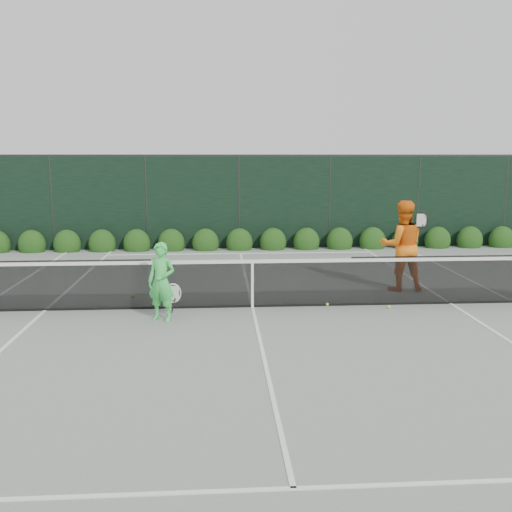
{
  "coord_description": "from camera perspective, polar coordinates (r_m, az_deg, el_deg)",
  "views": [
    {
      "loc": [
        -0.66,
        -11.16,
        3.04
      ],
      "look_at": [
        0.09,
        0.3,
        1.0
      ],
      "focal_mm": 40.0,
      "sensor_mm": 36.0,
      "label": 1
    }
  ],
  "objects": [
    {
      "name": "ground",
      "position": [
        11.59,
        -0.36,
        -5.14
      ],
      "size": [
        80.0,
        80.0,
        0.0
      ],
      "primitive_type": "plane",
      "color": "gray",
      "rests_on": "ground"
    },
    {
      "name": "tennis_net",
      "position": [
        11.46,
        -0.49,
        -2.58
      ],
      "size": [
        12.9,
        0.1,
        1.07
      ],
      "color": "black",
      "rests_on": "ground"
    },
    {
      "name": "player_woman",
      "position": [
        10.68,
        -9.42,
        -2.55
      ],
      "size": [
        0.67,
        0.52,
        1.47
      ],
      "rotation": [
        0.0,
        0.0,
        -0.38
      ],
      "color": "#3FD957",
      "rests_on": "ground"
    },
    {
      "name": "player_man",
      "position": [
        13.27,
        14.4,
        1.01
      ],
      "size": [
        1.04,
        0.83,
        2.04
      ],
      "rotation": [
        0.0,
        0.0,
        3.08
      ],
      "color": "orange",
      "rests_on": "ground"
    },
    {
      "name": "court_lines",
      "position": [
        11.59,
        -0.36,
        -5.11
      ],
      "size": [
        11.03,
        23.83,
        0.01
      ],
      "color": "white",
      "rests_on": "ground"
    },
    {
      "name": "windscreen_fence",
      "position": [
        8.61,
        0.7,
        -0.12
      ],
      "size": [
        32.0,
        21.07,
        3.06
      ],
      "color": "black",
      "rests_on": "ground"
    },
    {
      "name": "hedge_row",
      "position": [
        18.54,
        -1.67,
        1.36
      ],
      "size": [
        31.66,
        0.65,
        0.94
      ],
      "color": "#183A0F",
      "rests_on": "ground"
    },
    {
      "name": "tennis_balls",
      "position": [
        11.74,
        -2.1,
        -4.78
      ],
      "size": [
        5.33,
        1.24,
        0.07
      ],
      "color": "#CCED34",
      "rests_on": "ground"
    }
  ]
}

